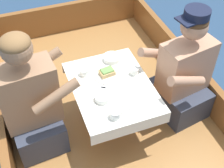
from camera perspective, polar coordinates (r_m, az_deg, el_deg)
The scene contains 19 objects.
ground_plane at distance 2.92m, azimuth -0.65°, elevation -9.52°, with size 60.00×60.00×0.00m, color navy.
boat_deck at distance 2.80m, azimuth -0.67°, elevation -7.72°, with size 1.74×2.81×0.30m, color #9E6B38.
gunwale_port at distance 2.53m, azimuth -19.17°, elevation -8.46°, with size 0.06×2.81×0.29m, color brown.
gunwale_starboard at distance 2.88m, azimuth 15.20°, elevation 0.75°, with size 0.06×2.81×0.29m, color brown.
bow_coaming at distance 3.60m, azimuth -8.36°, elevation 11.99°, with size 1.62×0.06×0.33m, color brown.
cockpit_table at distance 2.34m, azimuth 0.00°, elevation -1.27°, with size 0.58×0.76×0.44m.
person_port at distance 2.30m, azimuth -14.44°, elevation -3.60°, with size 0.55×0.48×1.00m.
person_starboard at distance 2.53m, azimuth 12.88°, elevation 1.48°, with size 0.57×0.51×0.98m.
plate_sandwich at distance 2.38m, azimuth -0.91°, elevation 1.70°, with size 0.21×0.21×0.01m.
plate_bread at distance 2.20m, azimuth 3.68°, elevation -3.01°, with size 0.18×0.18×0.01m.
sandwich at distance 2.37m, azimuth -0.92°, elevation 2.19°, with size 0.12×0.09×0.05m.
bowl_port_near at distance 2.19m, azimuth -1.73°, elevation -2.46°, with size 0.11×0.11×0.04m.
bowl_starboard_near at distance 2.51m, azimuth -0.02°, elevation 4.80°, with size 0.14×0.14×0.04m.
coffee_cup_port at distance 2.08m, azimuth 0.62°, elevation -5.50°, with size 0.10×0.07×0.06m.
coffee_cup_starboard at distance 2.39m, azimuth 4.12°, elevation 2.41°, with size 0.09×0.06×0.05m.
coffee_cup_center at distance 2.39m, azimuth -5.08°, elevation 2.24°, with size 0.10×0.07×0.05m.
utensil_fork_starboard at distance 2.28m, azimuth -0.38°, elevation -0.83°, with size 0.16×0.10×0.00m.
utensil_knife_port at distance 2.12m, azimuth 5.17°, elevation -5.69°, with size 0.17×0.04×0.00m.
utensil_fork_port at distance 2.17m, azimuth -0.46°, elevation -3.82°, with size 0.06×0.17×0.00m.
Camera 1 is at (-0.57, -1.63, 2.36)m, focal length 50.00 mm.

